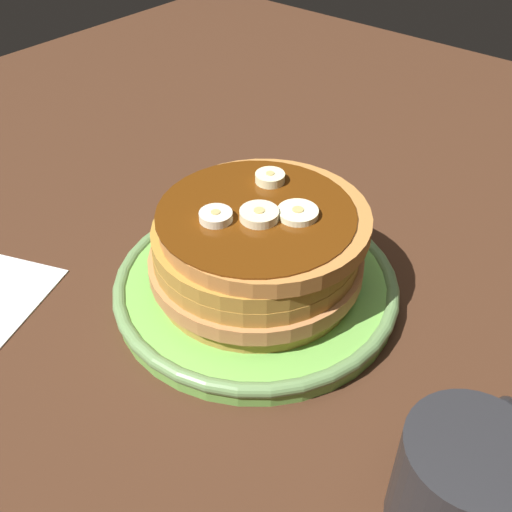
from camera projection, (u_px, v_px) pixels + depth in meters
ground_plane at (256, 306)px, 55.76cm from camera, size 140.00×140.00×3.00cm
plate at (256, 285)px, 54.09cm from camera, size 25.51×25.51×2.12cm
pancake_stack at (256, 248)px, 51.38cm from camera, size 19.02×18.91×7.42cm
banana_slice_0 at (259, 215)px, 48.09cm from camera, size 3.19×3.19×1.00cm
banana_slice_1 at (298, 213)px, 48.47cm from camera, size 3.37×3.37×0.79cm
banana_slice_2 at (216, 217)px, 47.96cm from camera, size 2.70×2.70×0.96cm
banana_slice_3 at (270, 178)px, 52.38cm from camera, size 2.61×2.61×1.04cm
coffee_mug at (464, 481)px, 35.94cm from camera, size 11.31×8.10×8.15cm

